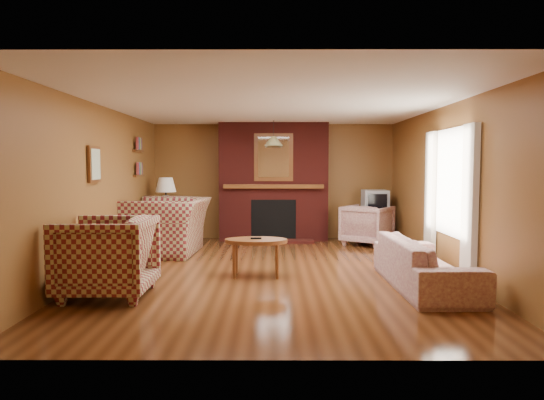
{
  "coord_description": "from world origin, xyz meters",
  "views": [
    {
      "loc": [
        -0.01,
        -6.96,
        1.52
      ],
      "look_at": [
        -0.03,
        0.6,
        0.99
      ],
      "focal_mm": 32.0,
      "sensor_mm": 36.0,
      "label": 1
    }
  ],
  "objects_px": {
    "side_table": "(166,228)",
    "tv_stand": "(375,227)",
    "table_lamp": "(166,193)",
    "fireplace": "(274,183)",
    "coffee_table": "(256,244)",
    "floral_sofa": "(425,263)",
    "floral_armchair": "(367,225)",
    "crt_tv": "(375,201)",
    "plaid_loveseat": "(168,226)",
    "plaid_armchair": "(107,257)"
  },
  "relations": [
    {
      "from": "floral_sofa",
      "to": "coffee_table",
      "type": "distance_m",
      "value": 2.24
    },
    {
      "from": "plaid_armchair",
      "to": "table_lamp",
      "type": "bearing_deg",
      "value": -178.34
    },
    {
      "from": "coffee_table",
      "to": "side_table",
      "type": "relative_size",
      "value": 1.35
    },
    {
      "from": "floral_armchair",
      "to": "crt_tv",
      "type": "height_order",
      "value": "crt_tv"
    },
    {
      "from": "coffee_table",
      "to": "side_table",
      "type": "xyz_separation_m",
      "value": [
        -1.86,
        2.77,
        -0.13
      ]
    },
    {
      "from": "coffee_table",
      "to": "side_table",
      "type": "bearing_deg",
      "value": 123.81
    },
    {
      "from": "fireplace",
      "to": "plaid_armchair",
      "type": "bearing_deg",
      "value": -114.04
    },
    {
      "from": "tv_stand",
      "to": "table_lamp",
      "type": "bearing_deg",
      "value": -169.96
    },
    {
      "from": "plaid_loveseat",
      "to": "tv_stand",
      "type": "xyz_separation_m",
      "value": [
        3.9,
        1.37,
        -0.19
      ]
    },
    {
      "from": "coffee_table",
      "to": "crt_tv",
      "type": "relative_size",
      "value": 1.77
    },
    {
      "from": "floral_sofa",
      "to": "tv_stand",
      "type": "relative_size",
      "value": 3.54
    },
    {
      "from": "side_table",
      "to": "crt_tv",
      "type": "height_order",
      "value": "crt_tv"
    },
    {
      "from": "fireplace",
      "to": "floral_sofa",
      "type": "xyz_separation_m",
      "value": [
        1.9,
        -3.93,
        -0.88
      ]
    },
    {
      "from": "plaid_loveseat",
      "to": "side_table",
      "type": "distance_m",
      "value": 1.06
    },
    {
      "from": "table_lamp",
      "to": "tv_stand",
      "type": "height_order",
      "value": "table_lamp"
    },
    {
      "from": "plaid_armchair",
      "to": "table_lamp",
      "type": "distance_m",
      "value": 3.88
    },
    {
      "from": "table_lamp",
      "to": "floral_armchair",
      "type": "bearing_deg",
      "value": -0.96
    },
    {
      "from": "plaid_loveseat",
      "to": "crt_tv",
      "type": "bearing_deg",
      "value": 112.6
    },
    {
      "from": "plaid_loveseat",
      "to": "tv_stand",
      "type": "relative_size",
      "value": 2.5
    },
    {
      "from": "floral_sofa",
      "to": "crt_tv",
      "type": "relative_size",
      "value": 4.27
    },
    {
      "from": "fireplace",
      "to": "tv_stand",
      "type": "bearing_deg",
      "value": -5.15
    },
    {
      "from": "floral_armchair",
      "to": "fireplace",
      "type": "bearing_deg",
      "value": 15.99
    },
    {
      "from": "coffee_table",
      "to": "fireplace",
      "type": "bearing_deg",
      "value": 85.78
    },
    {
      "from": "tv_stand",
      "to": "crt_tv",
      "type": "distance_m",
      "value": 0.52
    },
    {
      "from": "side_table",
      "to": "crt_tv",
      "type": "relative_size",
      "value": 1.31
    },
    {
      "from": "table_lamp",
      "to": "crt_tv",
      "type": "height_order",
      "value": "table_lamp"
    },
    {
      "from": "floral_armchair",
      "to": "table_lamp",
      "type": "height_order",
      "value": "table_lamp"
    },
    {
      "from": "floral_sofa",
      "to": "table_lamp",
      "type": "xyz_separation_m",
      "value": [
        -4.0,
        3.4,
        0.7
      ]
    },
    {
      "from": "crt_tv",
      "to": "fireplace",
      "type": "bearing_deg",
      "value": 174.7
    },
    {
      "from": "crt_tv",
      "to": "plaid_armchair",
      "type": "bearing_deg",
      "value": -133.74
    },
    {
      "from": "floral_sofa",
      "to": "floral_armchair",
      "type": "distance_m",
      "value": 3.33
    },
    {
      "from": "fireplace",
      "to": "table_lamp",
      "type": "height_order",
      "value": "fireplace"
    },
    {
      "from": "side_table",
      "to": "table_lamp",
      "type": "distance_m",
      "value": 0.69
    },
    {
      "from": "floral_sofa",
      "to": "tv_stand",
      "type": "distance_m",
      "value": 3.75
    },
    {
      "from": "fireplace",
      "to": "floral_armchair",
      "type": "distance_m",
      "value": 2.08
    },
    {
      "from": "fireplace",
      "to": "floral_sofa",
      "type": "relative_size",
      "value": 1.15
    },
    {
      "from": "side_table",
      "to": "tv_stand",
      "type": "xyz_separation_m",
      "value": [
        4.15,
        0.35,
        -0.03
      ]
    },
    {
      "from": "floral_sofa",
      "to": "side_table",
      "type": "relative_size",
      "value": 3.26
    },
    {
      "from": "floral_armchair",
      "to": "floral_sofa",
      "type": "bearing_deg",
      "value": 125.61
    },
    {
      "from": "floral_sofa",
      "to": "crt_tv",
      "type": "bearing_deg",
      "value": -3.04
    },
    {
      "from": "table_lamp",
      "to": "tv_stand",
      "type": "bearing_deg",
      "value": 4.82
    },
    {
      "from": "plaid_armchair",
      "to": "crt_tv",
      "type": "xyz_separation_m",
      "value": [
        4.0,
        4.18,
        0.35
      ]
    },
    {
      "from": "floral_sofa",
      "to": "side_table",
      "type": "xyz_separation_m",
      "value": [
        -4.0,
        3.4,
        0.02
      ]
    },
    {
      "from": "plaid_loveseat",
      "to": "plaid_armchair",
      "type": "relative_size",
      "value": 1.43
    },
    {
      "from": "fireplace",
      "to": "floral_armchair",
      "type": "height_order",
      "value": "fireplace"
    },
    {
      "from": "side_table",
      "to": "table_lamp",
      "type": "relative_size",
      "value": 0.98
    },
    {
      "from": "plaid_loveseat",
      "to": "coffee_table",
      "type": "relative_size",
      "value": 1.71
    },
    {
      "from": "plaid_loveseat",
      "to": "plaid_armchair",
      "type": "xyz_separation_m",
      "value": [
        -0.1,
        -2.81,
        -0.01
      ]
    },
    {
      "from": "plaid_armchair",
      "to": "floral_sofa",
      "type": "xyz_separation_m",
      "value": [
        3.85,
        0.44,
        -0.17
      ]
    },
    {
      "from": "fireplace",
      "to": "table_lamp",
      "type": "xyz_separation_m",
      "value": [
        -2.1,
        -0.53,
        -0.17
      ]
    }
  ]
}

